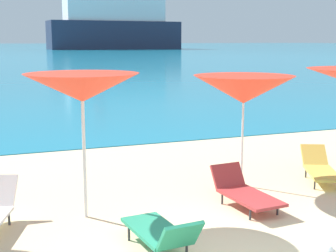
# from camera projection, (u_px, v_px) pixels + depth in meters

# --- Properties ---
(ground_plane) EXTENTS (50.00, 100.00, 0.30)m
(ground_plane) POSITION_uv_depth(u_px,v_px,m) (89.00, 137.00, 15.11)
(ground_plane) COLOR beige
(umbrella_3) EXTENTS (1.93, 1.93, 2.34)m
(umbrella_3) POSITION_uv_depth(u_px,v_px,m) (82.00, 88.00, 7.54)
(umbrella_3) COLOR silver
(umbrella_3) RESTS_ON ground_plane
(umbrella_4) EXTENTS (1.97, 1.97, 2.18)m
(umbrella_4) POSITION_uv_depth(u_px,v_px,m) (244.00, 90.00, 9.27)
(umbrella_4) COLOR silver
(umbrella_4) RESTS_ON ground_plane
(lounge_chair_2) EXTENTS (1.17, 1.70, 0.60)m
(lounge_chair_2) POSITION_uv_depth(u_px,v_px,m) (320.00, 168.00, 9.90)
(lounge_chair_2) COLOR #D8BF4C
(lounge_chair_2) RESTS_ON ground_plane
(lounge_chair_5) EXTENTS (0.69, 1.54, 0.65)m
(lounge_chair_5) POSITION_uv_depth(u_px,v_px,m) (161.00, 232.00, 6.51)
(lounge_chair_5) COLOR #268C66
(lounge_chair_5) RESTS_ON ground_plane
(lounge_chair_6) EXTENTS (0.74, 1.51, 0.63)m
(lounge_chair_6) POSITION_uv_depth(u_px,v_px,m) (244.00, 192.00, 8.33)
(lounge_chair_6) COLOR #A53333
(lounge_chair_6) RESTS_ON ground_plane
(cruise_ship) EXTENTS (42.18, 12.24, 20.46)m
(cruise_ship) POSITION_uv_depth(u_px,v_px,m) (115.00, 24.00, 154.14)
(cruise_ship) COLOR #262D47
(cruise_ship) RESTS_ON ocean_water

